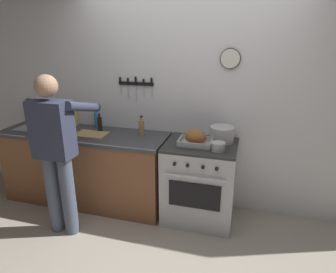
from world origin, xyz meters
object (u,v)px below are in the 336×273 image
at_px(saucepan, 218,146).
at_px(bottle_soy_sauce, 100,124).
at_px(stove, 200,182).
at_px(bottle_vinegar, 142,128).
at_px(bottle_dish_soap, 97,119).
at_px(person_cook, 56,147).
at_px(bottle_cooking_oil, 75,117).
at_px(roasting_pan, 195,138).
at_px(cutting_board, 91,134).
at_px(stock_pot, 222,134).

relative_size(saucepan, bottle_soy_sauce, 0.61).
bearing_deg(stove, bottle_soy_sauce, 176.63).
xyz_separation_m(bottle_vinegar, bottle_dish_soap, (-0.65, 0.16, 0.00)).
bearing_deg(person_cook, bottle_cooking_oil, 29.30).
bearing_deg(bottle_cooking_oil, bottle_soy_sauce, -21.43).
height_order(roasting_pan, bottle_dish_soap, bottle_dish_soap).
bearing_deg(cutting_board, bottle_soy_sauce, 70.98).
bearing_deg(bottle_vinegar, bottle_soy_sauce, -179.45).
height_order(roasting_pan, bottle_vinegar, bottle_vinegar).
distance_m(person_cook, cutting_board, 0.56).
bearing_deg(stove, bottle_dish_soap, 169.98).
xyz_separation_m(stock_pot, saucepan, (-0.00, -0.27, -0.04)).
xyz_separation_m(roasting_pan, saucepan, (0.25, -0.09, -0.03)).
distance_m(roasting_pan, bottle_vinegar, 0.66).
distance_m(person_cook, bottle_soy_sauce, 0.70).
distance_m(roasting_pan, bottle_soy_sauce, 1.18).
bearing_deg(bottle_dish_soap, cutting_board, -75.49).
relative_size(person_cook, stock_pot, 6.39).
relative_size(bottle_vinegar, bottle_cooking_oil, 0.93).
height_order(stove, person_cook, person_cook).
bearing_deg(bottle_cooking_oil, stove, -8.46).
height_order(cutting_board, bottle_dish_soap, bottle_dish_soap).
distance_m(stove, cutting_board, 1.35).
height_order(person_cook, stock_pot, person_cook).
bearing_deg(person_cook, roasting_pan, -58.30).
relative_size(stove, bottle_soy_sauce, 3.90).
relative_size(stove, bottle_vinegar, 3.81).
height_order(bottle_vinegar, bottle_cooking_oil, bottle_cooking_oil).
relative_size(person_cook, bottle_dish_soap, 6.88).
xyz_separation_m(saucepan, bottle_cooking_oil, (-1.87, 0.39, 0.06)).
relative_size(person_cook, cutting_board, 4.61).
bearing_deg(cutting_board, bottle_dish_soap, 104.51).
height_order(stove, stock_pot, stock_pot).
bearing_deg(bottle_cooking_oil, cutting_board, -37.53).
distance_m(bottle_soy_sauce, bottle_cooking_oil, 0.49).
bearing_deg(stock_pot, bottle_soy_sauce, -177.80).
bearing_deg(roasting_pan, stove, 42.44).
bearing_deg(bottle_soy_sauce, cutting_board, -109.02).
bearing_deg(stove, roasting_pan, -137.56).
height_order(cutting_board, bottle_cooking_oil, bottle_cooking_oil).
xyz_separation_m(cutting_board, bottle_dish_soap, (-0.08, 0.30, 0.09)).
xyz_separation_m(person_cook, bottle_dish_soap, (-0.01, 0.86, 0.05)).
xyz_separation_m(cutting_board, bottle_vinegar, (0.57, 0.14, 0.09)).
height_order(stock_pot, saucepan, stock_pot).
bearing_deg(bottle_dish_soap, stock_pot, -4.13).
distance_m(roasting_pan, bottle_cooking_oil, 1.65).
bearing_deg(person_cook, cutting_board, 1.26).
relative_size(stove, cutting_board, 2.50).
bearing_deg(saucepan, cutting_board, 176.84).
bearing_deg(cutting_board, saucepan, -3.16).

